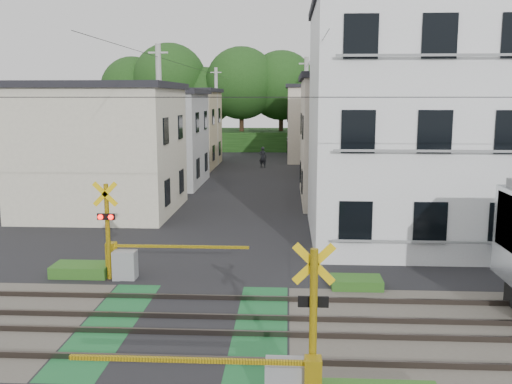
# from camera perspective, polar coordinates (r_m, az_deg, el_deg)

# --- Properties ---
(ground) EXTENTS (120.00, 120.00, 0.00)m
(ground) POSITION_cam_1_polar(r_m,az_deg,el_deg) (14.59, -7.19, -13.19)
(ground) COLOR black
(track_bed) EXTENTS (120.00, 120.00, 0.14)m
(track_bed) POSITION_cam_1_polar(r_m,az_deg,el_deg) (14.57, -7.20, -13.06)
(track_bed) COLOR #47423A
(track_bed) RESTS_ON ground
(crossing_signal_near) EXTENTS (4.74, 0.65, 3.09)m
(crossing_signal_near) POSITION_cam_1_polar(r_m,az_deg,el_deg) (10.76, 3.35, -17.60)
(crossing_signal_near) COLOR yellow
(crossing_signal_near) RESTS_ON ground
(crossing_signal_far) EXTENTS (4.74, 0.65, 3.09)m
(crossing_signal_far) POSITION_cam_1_polar(r_m,az_deg,el_deg) (18.31, -13.21, -6.29)
(crossing_signal_far) COLOR yellow
(crossing_signal_far) RESTS_ON ground
(apartment_block) EXTENTS (10.20, 8.36, 9.30)m
(apartment_block) POSITION_cam_1_polar(r_m,az_deg,el_deg) (23.52, 18.05, 6.70)
(apartment_block) COLOR white
(apartment_block) RESTS_ON ground
(houses_row) EXTENTS (22.07, 31.35, 6.80)m
(houses_row) POSITION_cam_1_polar(r_m,az_deg,el_deg) (39.29, -0.12, 6.02)
(houses_row) COLOR beige
(houses_row) RESTS_ON ground
(tree_hill) EXTENTS (40.00, 12.44, 11.54)m
(tree_hill) POSITION_cam_1_polar(r_m,az_deg,el_deg) (61.74, 0.91, 9.49)
(tree_hill) COLOR #1C4015
(tree_hill) RESTS_ON ground
(catenary) EXTENTS (60.00, 5.04, 7.00)m
(catenary) POSITION_cam_1_polar(r_m,az_deg,el_deg) (13.85, 17.72, 1.10)
(catenary) COLOR #2D2D33
(catenary) RESTS_ON ground
(utility_poles) EXTENTS (7.90, 42.00, 8.00)m
(utility_poles) POSITION_cam_1_polar(r_m,az_deg,el_deg) (36.45, -2.45, 7.06)
(utility_poles) COLOR #A5A5A0
(utility_poles) RESTS_ON ground
(pedestrian) EXTENTS (0.71, 0.58, 1.68)m
(pedestrian) POSITION_cam_1_polar(r_m,az_deg,el_deg) (45.85, 0.68, 3.50)
(pedestrian) COLOR #23262C
(pedestrian) RESTS_ON ground
(weed_patches) EXTENTS (10.25, 8.80, 0.40)m
(weed_patches) POSITION_cam_1_polar(r_m,az_deg,el_deg) (14.24, -0.12, -12.90)
(weed_patches) COLOR #2D5E1E
(weed_patches) RESTS_ON ground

